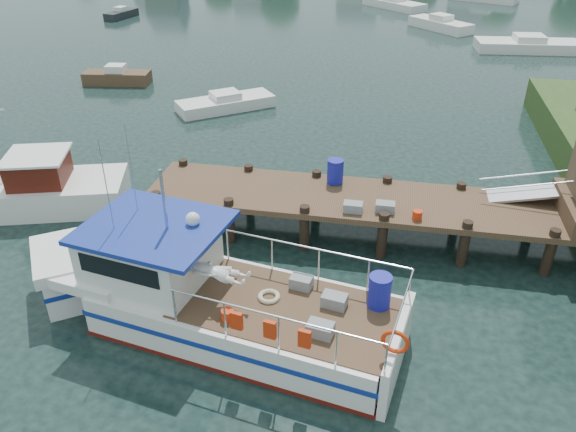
% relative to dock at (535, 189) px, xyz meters
% --- Properties ---
extents(ground_plane, '(160.00, 160.00, 0.00)m').
position_rel_dock_xyz_m(ground_plane, '(-6.51, -0.01, -2.24)').
color(ground_plane, black).
extents(dock, '(16.60, 3.00, 4.78)m').
position_rel_dock_xyz_m(dock, '(0.00, 0.00, 0.00)').
color(dock, '#4B3523').
rests_on(dock, ground).
extents(lobster_boat, '(11.07, 4.81, 5.32)m').
position_rel_dock_xyz_m(lobster_boat, '(-9.17, -5.40, -1.28)').
color(lobster_boat, silver).
rests_on(lobster_boat, ground).
extents(work_boat, '(8.30, 4.49, 4.39)m').
position_rel_dock_xyz_m(work_boat, '(-17.78, -0.59, -1.55)').
color(work_boat, silver).
rests_on(work_boat, ground).
extents(moored_rowboat, '(4.08, 1.85, 1.14)m').
position_rel_dock_xyz_m(moored_rowboat, '(-21.10, 14.38, -1.82)').
color(moored_rowboat, '#4B3523').
rests_on(moored_rowboat, ground).
extents(moored_a, '(5.13, 4.52, 0.95)m').
position_rel_dock_xyz_m(moored_a, '(-13.36, 11.25, -1.89)').
color(moored_a, silver).
rests_on(moored_a, ground).
extents(moored_b, '(5.34, 5.34, 1.25)m').
position_rel_dock_xyz_m(moored_b, '(-1.26, 33.50, -1.78)').
color(moored_b, silver).
rests_on(moored_b, ground).
extents(moored_c, '(7.52, 3.21, 1.15)m').
position_rel_dock_xyz_m(moored_c, '(4.70, 27.40, -1.81)').
color(moored_c, silver).
rests_on(moored_c, ground).
extents(moored_d, '(6.45, 6.20, 1.14)m').
position_rel_dock_xyz_m(moored_d, '(-5.35, 42.67, -1.82)').
color(moored_d, silver).
rests_on(moored_d, ground).
extents(moored_e, '(1.97, 3.77, 0.99)m').
position_rel_dock_xyz_m(moored_e, '(-29.66, 33.06, -1.87)').
color(moored_e, black).
rests_on(moored_e, ground).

